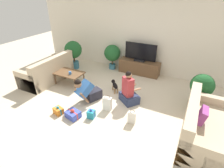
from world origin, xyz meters
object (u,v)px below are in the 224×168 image
dog (115,85)px  mug (70,73)px  potted_plant_corner_right (202,87)px  gift_box_c (58,111)px  coffee_table (69,74)px  potted_plant_back_left (112,54)px  person_sitting (129,92)px  gift_bag_a (107,104)px  tv_console (139,67)px  gift_box_b (73,114)px  sofa_left (48,72)px  tv (140,53)px  person_kneeling (87,91)px  gift_bag_b (132,117)px  potted_plant_corner_left (73,51)px  gift_box_a (91,114)px  sofa_right (203,128)px

dog → mug: (-1.41, -0.35, 0.25)m
potted_plant_corner_right → gift_box_c: bearing=-147.7°
coffee_table → potted_plant_back_left: potted_plant_back_left is taller
person_sitting → potted_plant_corner_right: bearing=-121.8°
gift_box_c → gift_bag_a: size_ratio=0.68×
tv_console → mug: mug is taller
gift_box_b → gift_bag_a: bearing=47.1°
sofa_left → tv: bearing=126.8°
person_kneeling → person_sitting: 1.14m
person_sitting → gift_box_c: 1.92m
potted_plant_back_left → person_sitting: potted_plant_back_left is taller
person_kneeling → gift_bag_b: size_ratio=2.44×
sofa_left → tv_console: sofa_left is taller
tv → sofa_left: bearing=-143.2°
sofa_left → potted_plant_corner_left: potted_plant_corner_left is taller
person_kneeling → gift_box_b: 0.80m
tv → gift_box_c: bearing=-107.9°
tv → potted_plant_corner_right: size_ratio=1.21×
potted_plant_corner_left → person_kneeling: size_ratio=1.35×
potted_plant_corner_right → person_kneeling: 3.02m
gift_box_c → gift_box_b: bearing=7.3°
gift_box_a → sofa_right: bearing=11.0°
sofa_left → person_sitting: size_ratio=1.89×
gift_bag_a → gift_bag_b: 0.78m
sofa_right → gift_bag_b: (-1.49, -0.19, -0.15)m
coffee_table → gift_bag_b: 2.68m
tv → gift_box_c: (-1.03, -3.19, -0.71)m
potted_plant_corner_left → gift_box_c: bearing=-60.7°
gift_bag_a → gift_box_a: bearing=-113.6°
sofa_right → tv_console: sofa_right is taller
potted_plant_corner_right → mug: potted_plant_corner_right is taller
coffee_table → gift_box_a: coffee_table is taller
person_kneeling → person_sitting: bearing=48.8°
tv → potted_plant_back_left: tv is taller
person_kneeling → sofa_left: bearing=-169.7°
mug → coffee_table: bearing=147.3°
sofa_left → sofa_right: size_ratio=1.00×
sofa_left → gift_box_a: size_ratio=7.05×
gift_bag_a → mug: mug is taller
potted_plant_back_left → mug: size_ratio=7.93×
sofa_right → gift_box_c: size_ratio=6.68×
coffee_table → tv: 2.57m
person_kneeling → gift_box_a: person_kneeling is taller
dog → gift_box_c: 1.83m
tv_console → potted_plant_corner_right: (2.10, -1.22, 0.35)m
person_kneeling → mug: bearing=176.8°
coffee_table → gift_box_b: 1.79m
potted_plant_corner_left → gift_box_c: potted_plant_corner_left is taller
tv → mug: tv is taller
person_kneeling → gift_bag_b: person_kneeling is taller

